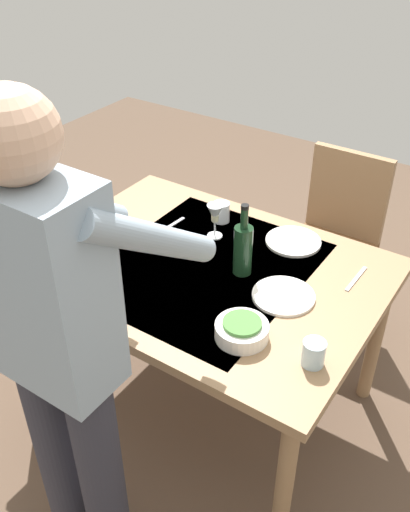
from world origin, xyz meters
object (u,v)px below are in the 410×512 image
water_cup_far_left (313,353)px  side_bowl_salad (242,330)px  wine_bottle (243,248)px  dining_table (205,282)px  serving_bowl_pasta (73,252)px  dinner_plate_far (283,296)px  dinner_plate_near (293,241)px  wine_glass_left (215,215)px  water_cup_near_right (86,219)px  person_server (60,344)px  water_cup_near_left (221,212)px  chair_near (336,230)px

water_cup_far_left → side_bowl_salad: (0.25, 0.02, -0.01)m
wine_bottle → dining_table: bearing=19.7°
serving_bowl_pasta → wine_bottle: bearing=-153.5°
dining_table → dinner_plate_far: size_ratio=5.86×
side_bowl_salad → dinner_plate_near: side_bowl_salad is taller
dining_table → wine_glass_left: bearing=-66.9°
dining_table → dinner_plate_near: bearing=-121.3°
water_cup_far_left → side_bowl_salad: 0.25m
wine_bottle → water_cup_near_right: wine_bottle is taller
wine_glass_left → serving_bowl_pasta: size_ratio=0.50×
dining_table → dinner_plate_far: (-0.34, -0.00, 0.08)m
wine_glass_left → dinner_plate_far: size_ratio=0.66×
person_server → water_cup_far_left: 0.77m
water_cup_far_left → water_cup_near_left: bearing=-39.2°
dinner_plate_far → side_bowl_salad: bearing=86.1°
dining_table → dinner_plate_near: (-0.21, -0.35, 0.08)m
dining_table → person_server: size_ratio=0.80×
water_cup_near_left → dinner_plate_far: bearing=145.5°
chair_near → dinner_plate_far: bearing=98.9°
wine_bottle → dinner_plate_near: bearing=-103.6°
water_cup_near_right → serving_bowl_pasta: bearing=120.0°
water_cup_near_left → dinner_plate_far: water_cup_near_left is taller
wine_bottle → side_bowl_salad: size_ratio=1.64×
dinner_plate_far → wine_glass_left: bearing=-25.4°
wine_bottle → serving_bowl_pasta: 0.67m
chair_near → wine_bottle: wine_bottle is taller
wine_bottle → water_cup_near_right: (0.71, 0.10, -0.06)m
water_cup_near_left → serving_bowl_pasta: (0.33, 0.58, -0.01)m
water_cup_far_left → dinner_plate_near: bearing=-58.7°
water_cup_near_left → serving_bowl_pasta: water_cup_near_left is taller
water_cup_near_right → side_bowl_salad: bearing=166.6°
dinner_plate_near → dinner_plate_far: 0.37m
dinner_plate_near → wine_bottle: bearing=76.4°
water_cup_far_left → wine_glass_left: bearing=-34.4°
dinner_plate_near → dinner_plate_far: same height
water_cup_near_left → water_cup_near_right: (0.44, 0.38, 0.01)m
person_server → wine_glass_left: bearing=-82.9°
side_bowl_salad → serving_bowl_pasta: bearing=-1.3°
dinner_plate_far → dinner_plate_near: bearing=-69.0°
water_cup_near_left → water_cup_far_left: 0.91m
chair_near → dinner_plate_near: size_ratio=3.96×
dinner_plate_near → water_cup_near_right: bearing=27.0°
water_cup_near_left → dinner_plate_near: water_cup_near_left is taller
dining_table → serving_bowl_pasta: size_ratio=4.50×
person_server → dining_table: bearing=-87.5°
person_server → wine_glass_left: (0.12, -0.97, -0.11)m
person_server → wine_glass_left: person_server is taller
dining_table → serving_bowl_pasta: bearing=28.4°
wine_bottle → water_cup_near_right: 0.72m
chair_near → dinner_plate_far: 0.93m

